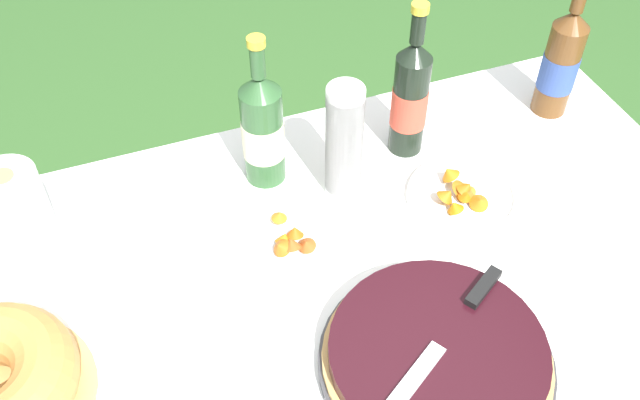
# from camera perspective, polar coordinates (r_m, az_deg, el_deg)

# --- Properties ---
(garden_table) EXTENTS (1.57, 1.03, 0.68)m
(garden_table) POSITION_cam_1_polar(r_m,az_deg,el_deg) (1.31, 1.91, -9.96)
(garden_table) COLOR #A87A47
(garden_table) RESTS_ON ground_plane
(tablecloth) EXTENTS (1.58, 1.04, 0.10)m
(tablecloth) POSITION_cam_1_polar(r_m,az_deg,el_deg) (1.27, 1.96, -8.69)
(tablecloth) COLOR white
(tablecloth) RESTS_ON garden_table
(berry_tart) EXTENTS (0.38, 0.38, 0.06)m
(berry_tart) POSITION_cam_1_polar(r_m,az_deg,el_deg) (1.18, 9.32, -12.28)
(berry_tart) COLOR #38383D
(berry_tart) RESTS_ON tablecloth
(serving_knife) EXTENTS (0.33, 0.22, 0.01)m
(serving_knife) POSITION_cam_1_polar(r_m,az_deg,el_deg) (1.17, 10.28, -10.38)
(serving_knife) COLOR silver
(serving_knife) RESTS_ON berry_tart
(cup_stack) EXTENTS (0.07, 0.07, 0.25)m
(cup_stack) POSITION_cam_1_polar(r_m,az_deg,el_deg) (1.35, 1.94, 4.61)
(cup_stack) COLOR white
(cup_stack) RESTS_ON tablecloth
(cider_bottle_green) EXTENTS (0.08, 0.08, 0.33)m
(cider_bottle_green) POSITION_cam_1_polar(r_m,az_deg,el_deg) (1.39, -4.61, 5.69)
(cider_bottle_green) COLOR #2D562D
(cider_bottle_green) RESTS_ON tablecloth
(cider_bottle_amber) EXTENTS (0.08, 0.08, 0.33)m
(cider_bottle_amber) POSITION_cam_1_polar(r_m,az_deg,el_deg) (1.64, 18.70, 10.37)
(cider_bottle_amber) COLOR brown
(cider_bottle_amber) RESTS_ON tablecloth
(juice_bottle_red) EXTENTS (0.07, 0.07, 0.34)m
(juice_bottle_red) POSITION_cam_1_polar(r_m,az_deg,el_deg) (1.46, 7.22, 8.13)
(juice_bottle_red) COLOR black
(juice_bottle_red) RESTS_ON tablecloth
(snack_plate_near) EXTENTS (0.22, 0.22, 0.06)m
(snack_plate_near) POSITION_cam_1_polar(r_m,az_deg,el_deg) (1.44, 11.28, 0.45)
(snack_plate_near) COLOR white
(snack_plate_near) RESTS_ON tablecloth
(snack_plate_left) EXTENTS (0.23, 0.23, 0.06)m
(snack_plate_left) POSITION_cam_1_polar(r_m,az_deg,el_deg) (1.33, -3.30, -3.22)
(snack_plate_left) COLOR white
(snack_plate_left) RESTS_ON tablecloth
(paper_towel_roll) EXTENTS (0.11, 0.11, 0.21)m
(paper_towel_roll) POSITION_cam_1_polar(r_m,az_deg,el_deg) (1.34, -22.81, -1.49)
(paper_towel_roll) COLOR white
(paper_towel_roll) RESTS_ON tablecloth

